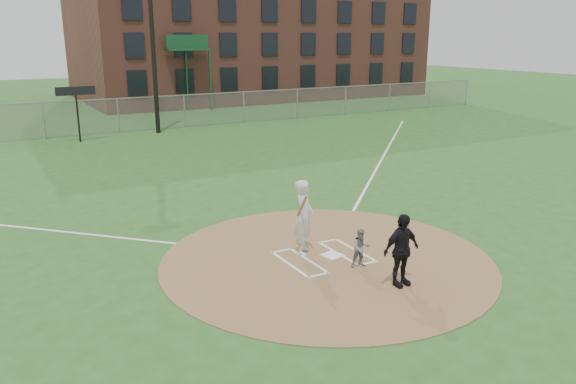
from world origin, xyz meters
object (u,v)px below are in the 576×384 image
home_plate (332,255)px  batter_at_plate (304,217)px  umpire (401,250)px  catcher (361,248)px

home_plate → batter_at_plate: bearing=134.2°
home_plate → umpire: bearing=-80.6°
home_plate → umpire: (0.36, -2.20, 0.83)m
catcher → batter_at_plate: size_ratio=0.50×
catcher → umpire: 1.34m
catcher → batter_at_plate: bearing=128.8°
home_plate → batter_at_plate: size_ratio=0.24×
home_plate → umpire: umpire is taller
home_plate → batter_at_plate: (-0.53, 0.55, 0.97)m
home_plate → umpire: 2.37m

